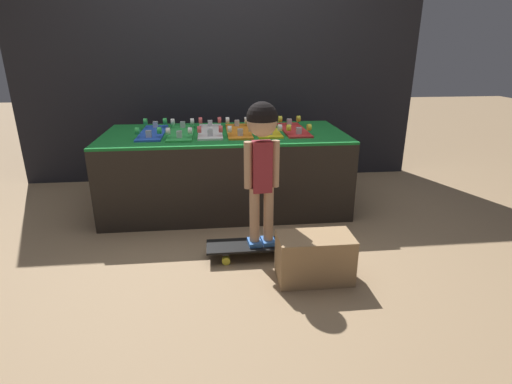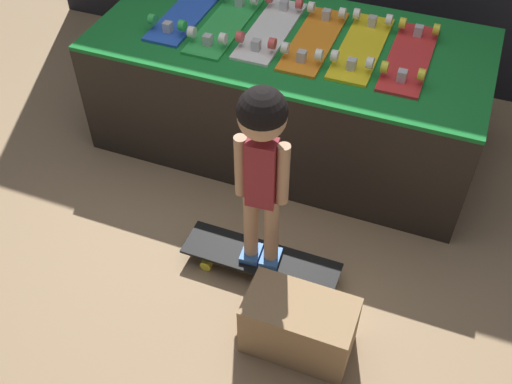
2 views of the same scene
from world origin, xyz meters
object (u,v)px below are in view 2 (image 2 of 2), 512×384
(skateboard_yellow_on_rack, at_px, (362,46))
(child, at_px, (262,150))
(skateboard_blue_on_rack, at_px, (186,12))
(skateboard_on_floor, at_px, (261,259))
(storage_box, at_px, (299,326))
(skateboard_red_on_rack, at_px, (410,56))
(skateboard_green_on_rack, at_px, (224,23))
(skateboard_orange_on_rack, at_px, (314,38))
(skateboard_white_on_rack, at_px, (271,28))

(skateboard_yellow_on_rack, xyz_separation_m, child, (-0.15, -0.95, 0.07))
(skateboard_blue_on_rack, relative_size, skateboard_on_floor, 0.86)
(skateboard_yellow_on_rack, relative_size, storage_box, 1.42)
(skateboard_red_on_rack, distance_m, child, 1.02)
(skateboard_blue_on_rack, distance_m, child, 1.22)
(skateboard_yellow_on_rack, height_order, skateboard_on_floor, skateboard_yellow_on_rack)
(skateboard_on_floor, bearing_deg, child, -63.43)
(skateboard_blue_on_rack, relative_size, skateboard_yellow_on_rack, 1.00)
(skateboard_on_floor, relative_size, storage_box, 1.64)
(skateboard_green_on_rack, distance_m, skateboard_orange_on_rack, 0.46)
(skateboard_white_on_rack, xyz_separation_m, skateboard_yellow_on_rack, (0.46, 0.00, 0.00))
(child, bearing_deg, skateboard_red_on_rack, 63.06)
(skateboard_red_on_rack, bearing_deg, skateboard_blue_on_rack, -179.95)
(skateboard_orange_on_rack, relative_size, skateboard_on_floor, 0.86)
(skateboard_on_floor, height_order, storage_box, storage_box)
(skateboard_yellow_on_rack, bearing_deg, skateboard_white_on_rack, -179.44)
(skateboard_blue_on_rack, distance_m, skateboard_on_floor, 1.35)
(skateboard_blue_on_rack, relative_size, skateboard_green_on_rack, 1.00)
(skateboard_white_on_rack, xyz_separation_m, child, (0.31, -0.94, 0.07))
(skateboard_orange_on_rack, height_order, child, child)
(skateboard_orange_on_rack, bearing_deg, child, -85.20)
(storage_box, bearing_deg, skateboard_yellow_on_rack, 95.63)
(skateboard_green_on_rack, xyz_separation_m, child, (0.54, -0.90, 0.07))
(skateboard_white_on_rack, distance_m, child, 1.00)
(skateboard_orange_on_rack, bearing_deg, skateboard_yellow_on_rack, 4.61)
(skateboard_white_on_rack, height_order, skateboard_yellow_on_rack, same)
(skateboard_white_on_rack, relative_size, skateboard_yellow_on_rack, 1.00)
(skateboard_green_on_rack, height_order, storage_box, skateboard_green_on_rack)
(skateboard_orange_on_rack, bearing_deg, skateboard_green_on_rack, -176.56)
(skateboard_on_floor, relative_size, child, 0.78)
(skateboard_on_floor, xyz_separation_m, storage_box, (0.28, -0.30, 0.06))
(skateboard_red_on_rack, bearing_deg, child, -112.16)
(skateboard_red_on_rack, bearing_deg, skateboard_green_on_rack, -177.63)
(skateboard_green_on_rack, height_order, skateboard_red_on_rack, same)
(skateboard_green_on_rack, relative_size, storage_box, 1.42)
(skateboard_yellow_on_rack, relative_size, skateboard_on_floor, 0.86)
(skateboard_white_on_rack, height_order, skateboard_on_floor, skateboard_white_on_rack)
(skateboard_white_on_rack, relative_size, storage_box, 1.42)
(skateboard_on_floor, bearing_deg, skateboard_green_on_rack, 120.86)
(skateboard_green_on_rack, xyz_separation_m, skateboard_on_floor, (0.54, -0.90, -0.58))
(skateboard_blue_on_rack, xyz_separation_m, skateboard_yellow_on_rack, (0.92, 0.01, 0.00))
(skateboard_green_on_rack, bearing_deg, skateboard_yellow_on_rack, 3.83)
(skateboard_red_on_rack, bearing_deg, storage_box, -94.93)
(skateboard_blue_on_rack, distance_m, skateboard_yellow_on_rack, 0.92)
(skateboard_yellow_on_rack, relative_size, skateboard_red_on_rack, 1.00)
(skateboard_blue_on_rack, relative_size, skateboard_red_on_rack, 1.00)
(skateboard_blue_on_rack, height_order, skateboard_green_on_rack, same)
(child, xyz_separation_m, storage_box, (0.28, -0.30, -0.59))
(skateboard_blue_on_rack, bearing_deg, skateboard_yellow_on_rack, 0.57)
(skateboard_orange_on_rack, relative_size, skateboard_yellow_on_rack, 1.00)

